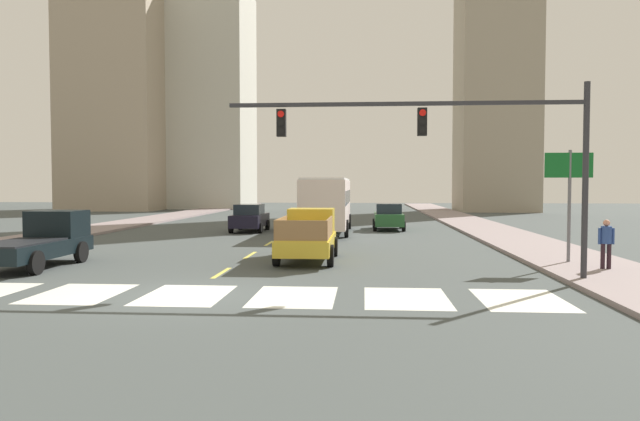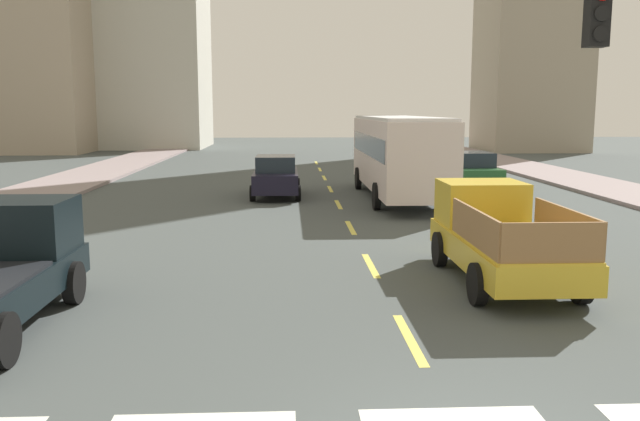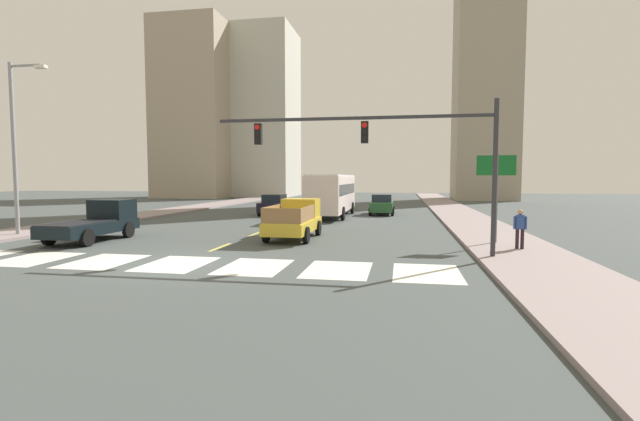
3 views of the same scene
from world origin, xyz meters
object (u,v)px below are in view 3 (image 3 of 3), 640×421
pickup_stakebed (296,220)px  pickup_dark (98,222)px  sedan_far (275,205)px  streetlight_left (16,141)px  pedestrian_waiting (520,226)px  traffic_signal_gantry (397,147)px  direction_sign_green (496,179)px  city_bus (332,192)px  sedan_near_left (382,204)px

pickup_stakebed → pickup_dark: bearing=-166.9°
sedan_far → streetlight_left: (-9.35, -15.79, 4.11)m
pickup_dark → pedestrian_waiting: (19.68, -0.30, 0.20)m
traffic_signal_gantry → pedestrian_waiting: (5.02, 2.02, -3.15)m
pickup_dark → direction_sign_green: 19.22m
pickup_dark → traffic_signal_gantry: bearing=-11.5°
sedan_far → city_bus: bearing=-12.1°
pickup_stakebed → pedestrian_waiting: 10.60m
city_bus → traffic_signal_gantry: (5.23, -17.72, 2.31)m
sedan_far → traffic_signal_gantry: size_ratio=0.41×
pickup_dark → pedestrian_waiting: bearing=-3.3°
pickup_dark → sedan_near_left: (13.25, 18.23, -0.06)m
city_bus → direction_sign_green: bearing=-53.2°
sedan_near_left → pedestrian_waiting: size_ratio=2.68×
streetlight_left → pedestrian_waiting: 24.86m
direction_sign_green → streetlight_left: streetlight_left is taller
pickup_stakebed → traffic_signal_gantry: bearing=-45.7°
city_bus → sedan_far: (-4.95, 0.84, -1.09)m
traffic_signal_gantry → sedan_near_left: bearing=94.0°
pedestrian_waiting → city_bus: bearing=85.7°
sedan_near_left → direction_sign_green: size_ratio=1.05×
sedan_near_left → traffic_signal_gantry: (1.42, -20.55, 3.41)m
traffic_signal_gantry → streetlight_left: bearing=171.9°
streetlight_left → city_bus: bearing=46.3°
pickup_dark → pedestrian_waiting: size_ratio=3.17×
city_bus → streetlight_left: 20.91m
pickup_stakebed → traffic_signal_gantry: traffic_signal_gantry is taller
city_bus → traffic_signal_gantry: 18.62m
sedan_far → streetlight_left: 18.81m
sedan_far → direction_sign_green: size_ratio=1.05×
pickup_dark → streetlight_left: (-4.86, 0.44, 4.05)m
city_bus → pedestrian_waiting: bearing=-54.7°
pickup_dark → direction_sign_green: bearing=2.0°
pedestrian_waiting → pickup_stakebed: bearing=126.7°
traffic_signal_gantry → sedan_far: bearing=118.8°
sedan_near_left → sedan_far: bearing=-164.7°
sedan_near_left → traffic_signal_gantry: bearing=-83.5°
city_bus → traffic_signal_gantry: traffic_signal_gantry is taller
pickup_stakebed → traffic_signal_gantry: size_ratio=0.48×
streetlight_left → sedan_far: bearing=59.4°
direction_sign_green → pedestrian_waiting: direction_sign_green is taller
pickup_stakebed → sedan_far: 14.52m
pickup_stakebed → traffic_signal_gantry: (5.18, -4.92, 3.33)m
direction_sign_green → traffic_signal_gantry: bearing=-138.9°
streetlight_left → pedestrian_waiting: bearing=-1.7°
city_bus → direction_sign_green: (9.61, -13.90, 1.08)m
sedan_near_left → pedestrian_waiting: bearing=-68.3°
traffic_signal_gantry → streetlight_left: size_ratio=1.20×
streetlight_left → pickup_stakebed: bearing=8.6°
pickup_stakebed → direction_sign_green: bearing=-8.8°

